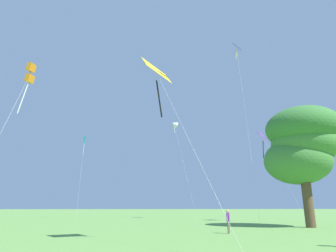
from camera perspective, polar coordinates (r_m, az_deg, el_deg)
name	(u,v)px	position (r m, az deg, el deg)	size (l,w,h in m)	color
kite_yellow_diamond	(158,79)	(16.57, -1.98, 9.23)	(3.60, 6.14, 9.90)	yellow
kite_purple_streamer	(263,141)	(38.54, 18.08, -2.73)	(1.51, 8.56, 11.11)	purple
kite_orange_box	(30,75)	(22.39, -25.33, 8.99)	(0.97, 5.30, 11.27)	orange
kite_black_large	(237,53)	(45.51, 13.29, 13.75)	(3.90, 12.12, 25.69)	black
kite_teal_box	(84,141)	(48.03, -15.96, -2.83)	(2.05, 11.94, 12.46)	teal
kite_white_distant	(174,124)	(51.14, 1.23, 0.36)	(2.83, 8.54, 16.28)	white
person_child_small	(228,219)	(20.78, 11.63, -17.35)	(0.34, 0.44, 1.51)	#665B4C
tree_right_cluster	(302,144)	(29.62, 24.60, -3.21)	(6.90, 6.77, 10.69)	brown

